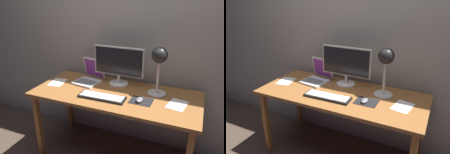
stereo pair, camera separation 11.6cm
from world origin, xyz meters
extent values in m
plane|color=#47382D|center=(0.00, 0.00, 0.00)|extent=(4.80, 4.80, 0.00)
cube|color=#9E998E|center=(0.00, 0.40, 1.30)|extent=(4.80, 0.06, 2.60)
cube|color=#935B2D|center=(0.00, 0.00, 0.72)|extent=(1.60, 0.70, 0.03)
cube|color=#935B2D|center=(-0.74, -0.29, 0.35)|extent=(0.05, 0.05, 0.71)
cube|color=#935B2D|center=(-0.74, 0.29, 0.35)|extent=(0.05, 0.05, 0.71)
cube|color=#935B2D|center=(0.74, 0.29, 0.35)|extent=(0.05, 0.05, 0.71)
cylinder|color=silver|center=(-0.05, 0.21, 0.75)|extent=(0.20, 0.20, 0.01)
cylinder|color=silver|center=(-0.05, 0.21, 0.80)|extent=(0.03, 0.03, 0.09)
cube|color=silver|center=(-0.05, 0.21, 0.99)|extent=(0.52, 0.03, 0.30)
cube|color=black|center=(-0.05, 0.19, 0.99)|extent=(0.50, 0.00, 0.27)
cube|color=black|center=(-0.07, -0.15, 0.75)|extent=(0.44, 0.15, 0.02)
cube|color=silver|center=(-0.07, -0.15, 0.76)|extent=(0.41, 0.12, 0.01)
cube|color=silver|center=(-0.37, 0.10, 0.75)|extent=(0.28, 0.26, 0.02)
cube|color=slate|center=(-0.37, 0.09, 0.76)|extent=(0.23, 0.16, 0.00)
cube|color=silver|center=(-0.35, 0.24, 0.87)|extent=(0.26, 0.09, 0.22)
cube|color=purple|center=(-0.35, 0.24, 0.87)|extent=(0.23, 0.08, 0.19)
cylinder|color=beige|center=(0.37, 0.13, 0.75)|extent=(0.18, 0.18, 0.01)
cylinder|color=silver|center=(0.37, 0.13, 0.93)|extent=(0.02, 0.02, 0.34)
sphere|color=black|center=(0.37, 0.13, 1.13)|extent=(0.15, 0.15, 0.15)
sphere|color=#FFEAB2|center=(0.37, 0.12, 1.09)|extent=(0.05, 0.05, 0.05)
cube|color=black|center=(0.28, -0.07, 0.74)|extent=(0.20, 0.16, 0.00)
ellipsoid|color=slate|center=(0.27, -0.09, 0.76)|extent=(0.06, 0.10, 0.03)
cube|color=white|center=(0.58, -0.01, 0.74)|extent=(0.18, 0.23, 0.00)
cube|color=white|center=(-0.67, 0.00, 0.74)|extent=(0.18, 0.23, 0.00)
camera|label=1|loc=(0.73, -1.81, 1.68)|focal=35.89mm
camera|label=2|loc=(0.83, -1.76, 1.68)|focal=35.89mm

